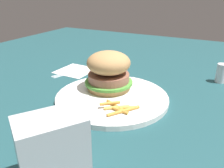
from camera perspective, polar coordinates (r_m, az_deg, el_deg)
The scene contains 8 objects.
ground_plane at distance 0.58m, azimuth 3.26°, elevation -3.31°, with size 1.60×1.60×0.00m, color #1E474C.
plate at distance 0.57m, azimuth 0.00°, elevation -3.34°, with size 0.27×0.27×0.01m, color white.
sandwich at distance 0.59m, azimuth -0.83°, elevation 3.34°, with size 0.12×0.12×0.10m.
fries_pile at distance 0.50m, azimuth 1.71°, elevation -5.86°, with size 0.08×0.07×0.01m.
napkin at distance 0.78m, azimuth -8.99°, elevation 3.31°, with size 0.11×0.11×0.00m, color white.
fork at distance 0.77m, azimuth -9.10°, elevation 3.46°, with size 0.07×0.17×0.00m.
napkin_dispenser at distance 0.34m, azimuth -14.39°, elevation -15.63°, with size 0.09×0.06×0.10m, color #B7BABF.
salt_shaker at distance 0.74m, azimuth 25.27°, elevation 2.43°, with size 0.03×0.03×0.06m, color white.
Camera 1 is at (0.21, -0.48, 0.26)m, focal length 37.14 mm.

